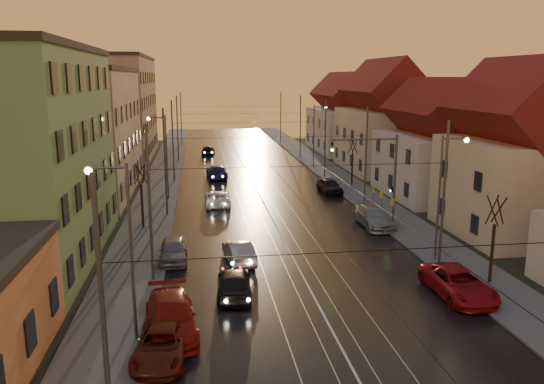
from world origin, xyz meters
name	(u,v)px	position (x,y,z in m)	size (l,w,h in m)	color
ground	(342,350)	(0.00, 0.00, 0.00)	(160.00, 160.00, 0.00)	black
road	(250,178)	(0.00, 40.00, 0.02)	(16.00, 120.00, 0.04)	black
sidewalk_left	(162,180)	(-10.00, 40.00, 0.07)	(4.00, 120.00, 0.15)	#4C4C4C
sidewalk_right	(334,175)	(10.00, 40.00, 0.07)	(4.00, 120.00, 0.15)	#4C4C4C
tram_rail_0	(231,178)	(-2.20, 40.00, 0.06)	(0.06, 120.00, 0.03)	gray
tram_rail_1	(243,178)	(-0.77, 40.00, 0.06)	(0.06, 120.00, 0.03)	gray
tram_rail_2	(257,177)	(0.77, 40.00, 0.06)	(0.06, 120.00, 0.03)	gray
tram_rail_3	(269,177)	(2.20, 40.00, 0.06)	(0.06, 120.00, 0.03)	gray
apartment_left_1	(7,159)	(-17.50, 14.00, 6.50)	(10.00, 18.00, 13.00)	#689961
apartment_left_2	(78,134)	(-17.50, 34.00, 6.00)	(10.00, 20.00, 12.00)	tan
apartment_left_3	(114,109)	(-17.50, 58.00, 7.00)	(10.00, 24.00, 14.00)	#8D715B
house_right_1	(517,162)	(17.00, 15.00, 5.45)	(8.67, 10.20, 10.80)	beige
house_right_2	(437,149)	(17.00, 28.00, 4.64)	(9.18, 12.24, 9.20)	silver
house_right_3	(384,124)	(17.00, 43.00, 5.80)	(9.18, 14.28, 11.50)	beige
house_right_4	(344,119)	(17.00, 61.00, 5.05)	(9.18, 16.32, 10.00)	silver
catenary_pole_l_0	(104,331)	(-8.60, -6.00, 4.50)	(0.16, 0.16, 9.00)	#595B60
catenary_pole_l_1	(150,205)	(-8.60, 9.00, 4.50)	(0.16, 0.16, 9.00)	#595B60
catenary_pole_r_1	(444,196)	(8.60, 9.00, 4.50)	(0.16, 0.16, 9.00)	#595B60
catenary_pole_l_2	(165,163)	(-8.60, 24.00, 4.50)	(0.16, 0.16, 9.00)	#595B60
catenary_pole_r_2	(366,159)	(8.60, 24.00, 4.50)	(0.16, 0.16, 9.00)	#595B60
catenary_pole_l_3	(173,142)	(-8.60, 39.00, 4.50)	(0.16, 0.16, 9.00)	#595B60
catenary_pole_r_3	(325,139)	(8.60, 39.00, 4.50)	(0.16, 0.16, 9.00)	#595B60
catenary_pole_l_4	(178,129)	(-8.60, 54.00, 4.50)	(0.16, 0.16, 9.00)	#595B60
catenary_pole_r_4	(300,127)	(8.60, 54.00, 4.50)	(0.16, 0.16, 9.00)	#595B60
catenary_pole_l_5	(181,119)	(-8.60, 72.00, 4.50)	(0.16, 0.16, 9.00)	#595B60
catenary_pole_r_5	(281,118)	(8.60, 72.00, 4.50)	(0.16, 0.16, 9.00)	#595B60
street_lamp_0	(123,236)	(-9.10, 2.00, 4.89)	(1.75, 0.32, 8.00)	#595B60
street_lamp_1	(445,186)	(9.10, 10.00, 4.89)	(1.75, 0.32, 8.00)	#595B60
street_lamp_2	(163,149)	(-9.10, 30.00, 4.89)	(1.75, 0.32, 8.00)	#595B60
street_lamp_3	(316,130)	(9.10, 46.00, 4.89)	(1.75, 0.32, 8.00)	#595B60
traffic_light_mast	(383,169)	(7.99, 18.00, 4.60)	(5.30, 0.32, 7.20)	#595B60
bare_tree_0	(142,198)	(-10.20, 20.00, 2.49)	(1.09, 1.09, 5.11)	black
bare_tree_1	(493,242)	(10.20, 6.00, 2.49)	(1.09, 1.09, 5.11)	black
bare_tree_2	(352,163)	(10.40, 34.00, 2.49)	(1.09, 1.09, 5.11)	black
driving_car_0	(234,282)	(-4.16, 6.38, 0.76)	(1.79, 4.46, 1.52)	black
driving_car_1	(239,252)	(-3.51, 11.60, 0.69)	(1.45, 4.16, 1.37)	#ABACB1
driving_car_2	(217,198)	(-4.26, 27.02, 0.67)	(2.21, 4.79, 1.33)	white
driving_car_3	(217,172)	(-3.81, 40.32, 0.77)	(2.16, 5.31, 1.54)	#181949
driving_car_4	(208,150)	(-4.40, 59.49, 0.72)	(1.69, 4.20, 1.43)	black
parked_left_1	(162,344)	(-7.59, 0.38, 0.63)	(2.08, 4.52, 1.26)	#5F1E10
parked_left_2	(171,317)	(-7.30, 2.59, 0.79)	(2.21, 5.43, 1.58)	maroon
parked_left_3	(173,250)	(-7.60, 12.43, 0.72)	(1.71, 4.25, 1.45)	#96959B
parked_right_0	(458,283)	(7.60, 4.63, 0.74)	(2.47, 5.35, 1.49)	#A21018
parked_right_1	(374,217)	(7.60, 18.34, 0.77)	(2.17, 5.34, 1.55)	#99989E
parked_right_2	(330,186)	(7.14, 30.76, 0.74)	(1.76, 4.37, 1.49)	black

